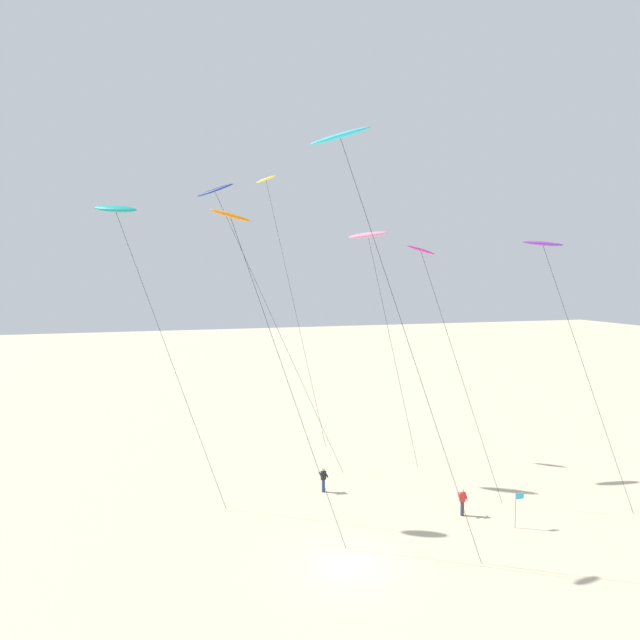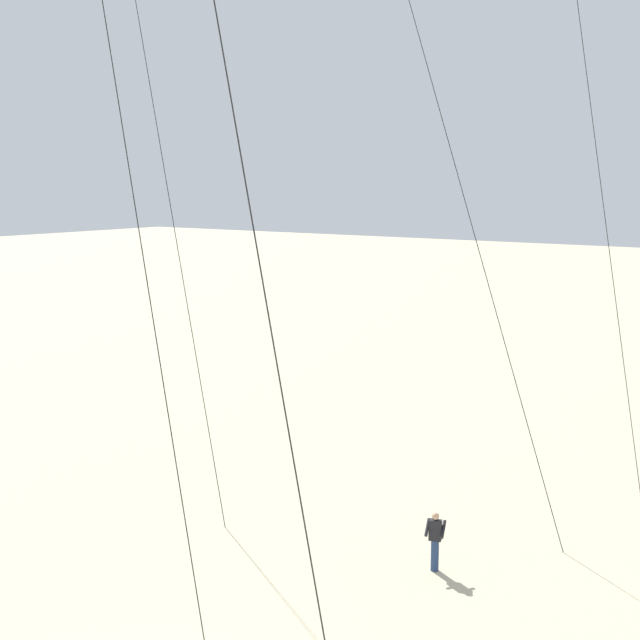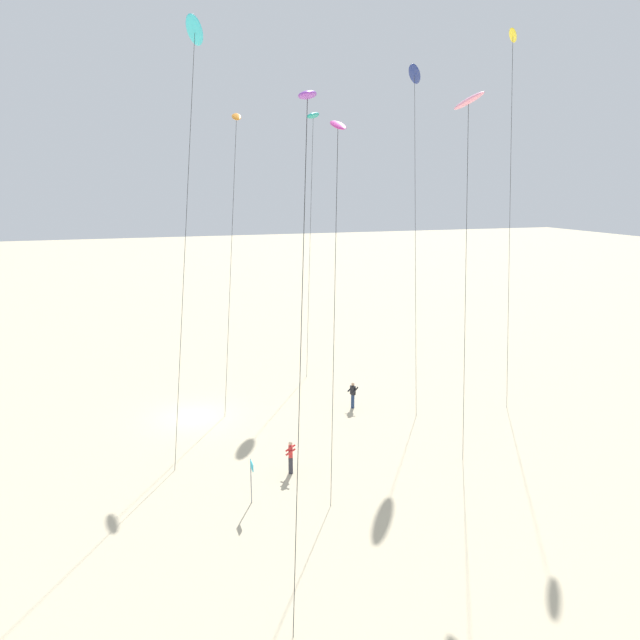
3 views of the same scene
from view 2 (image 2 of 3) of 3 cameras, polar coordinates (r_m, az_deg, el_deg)
name	(u,v)px [view 2 (image 2 of 3)]	position (r m, az deg, el deg)	size (l,w,h in m)	color
kite_flyer_middle	(435,540)	(25.22, 7.41, -13.83)	(0.66, 0.64, 1.67)	navy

